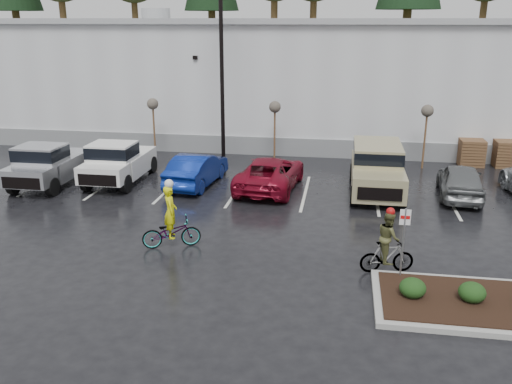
% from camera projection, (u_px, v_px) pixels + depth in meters
% --- Properties ---
extents(ground, '(120.00, 120.00, 0.00)m').
position_uv_depth(ground, '(268.00, 274.00, 15.95)').
color(ground, black).
rests_on(ground, ground).
extents(warehouse, '(60.50, 15.50, 7.20)m').
position_uv_depth(warehouse, '(315.00, 75.00, 35.50)').
color(warehouse, silver).
rests_on(warehouse, ground).
extents(wooded_ridge, '(80.00, 25.00, 6.00)m').
position_uv_depth(wooded_ridge, '(328.00, 60.00, 57.32)').
color(wooded_ridge, '#243616').
rests_on(wooded_ridge, ground).
extents(lamppost, '(0.50, 1.00, 9.22)m').
position_uv_depth(lamppost, '(221.00, 51.00, 26.10)').
color(lamppost, black).
rests_on(lamppost, ground).
extents(sapling_west, '(0.60, 0.60, 3.20)m').
position_uv_depth(sapling_west, '(153.00, 107.00, 28.56)').
color(sapling_west, '#4C381E').
rests_on(sapling_west, ground).
extents(sapling_mid, '(0.60, 0.60, 3.20)m').
position_uv_depth(sapling_mid, '(275.00, 110.00, 27.57)').
color(sapling_mid, '#4C381E').
rests_on(sapling_mid, ground).
extents(sapling_east, '(0.60, 0.60, 3.20)m').
position_uv_depth(sapling_east, '(427.00, 114.00, 26.42)').
color(sapling_east, '#4C381E').
rests_on(sapling_east, ground).
extents(pallet_stack_a, '(1.20, 1.20, 1.35)m').
position_uv_depth(pallet_stack_a, '(471.00, 152.00, 27.60)').
color(pallet_stack_a, '#4C381E').
rests_on(pallet_stack_a, ground).
extents(pallet_stack_b, '(1.20, 1.20, 1.35)m').
position_uv_depth(pallet_stack_b, '(506.00, 154.00, 27.34)').
color(pallet_stack_b, '#4C381E').
rests_on(pallet_stack_b, ground).
extents(shrub_a, '(0.70, 0.70, 0.52)m').
position_uv_depth(shrub_a, '(413.00, 288.00, 14.28)').
color(shrub_a, black).
rests_on(shrub_a, curb_island).
extents(shrub_b, '(0.70, 0.70, 0.52)m').
position_uv_depth(shrub_b, '(472.00, 292.00, 14.05)').
color(shrub_b, black).
rests_on(shrub_b, curb_island).
extents(fire_lane_sign, '(0.30, 0.05, 2.20)m').
position_uv_depth(fire_lane_sign, '(404.00, 235.00, 15.13)').
color(fire_lane_sign, gray).
rests_on(fire_lane_sign, ground).
extents(pickup_silver, '(2.10, 5.20, 1.96)m').
position_uv_depth(pickup_silver, '(53.00, 162.00, 24.54)').
color(pickup_silver, '#B6B8BF').
rests_on(pickup_silver, ground).
extents(pickup_white, '(2.10, 5.20, 1.96)m').
position_uv_depth(pickup_white, '(121.00, 160.00, 24.95)').
color(pickup_white, white).
rests_on(pickup_white, ground).
extents(car_blue, '(2.00, 4.55, 1.45)m').
position_uv_depth(car_blue, '(197.00, 169.00, 24.32)').
color(car_blue, navy).
rests_on(car_blue, ground).
extents(car_red, '(2.80, 5.30, 1.42)m').
position_uv_depth(car_red, '(270.00, 173.00, 23.80)').
color(car_red, maroon).
rests_on(car_red, ground).
extents(suv_tan, '(2.20, 5.10, 2.06)m').
position_uv_depth(suv_tan, '(377.00, 170.00, 23.08)').
color(suv_tan, tan).
rests_on(suv_tan, ground).
extents(car_grey, '(2.09, 4.36, 1.44)m').
position_uv_depth(car_grey, '(460.00, 181.00, 22.66)').
color(car_grey, slate).
rests_on(car_grey, ground).
extents(cyclist_hivis, '(2.02, 1.33, 2.32)m').
position_uv_depth(cyclist_hivis, '(171.00, 226.00, 17.67)').
color(cyclist_hivis, '#3F3F44').
rests_on(cyclist_hivis, ground).
extents(cyclist_olive, '(1.63, 0.82, 2.03)m').
position_uv_depth(cyclist_olive, '(388.00, 248.00, 15.88)').
color(cyclist_olive, '#3F3F44').
rests_on(cyclist_olive, ground).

